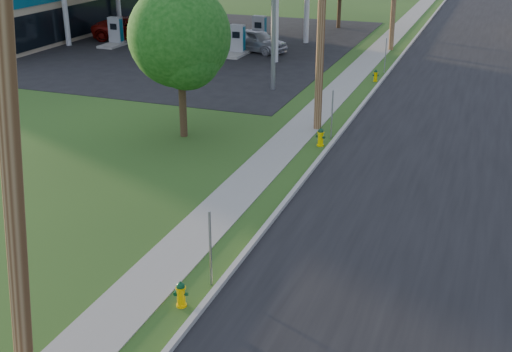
% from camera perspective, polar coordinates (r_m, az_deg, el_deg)
% --- Properties ---
extents(road, '(8.00, 120.00, 0.02)m').
position_cam_1_polar(road, '(20.09, 14.19, -3.35)').
color(road, black).
rests_on(road, ground).
extents(curb, '(0.15, 120.00, 0.15)m').
position_cam_1_polar(curb, '(20.75, 3.23, -1.59)').
color(curb, '#A4A197').
rests_on(curb, ground).
extents(sidewalk, '(1.50, 120.00, 0.03)m').
position_cam_1_polar(sidewalk, '(21.31, -1.26, -1.07)').
color(sidewalk, gray).
rests_on(sidewalk, ground).
extents(forecourt, '(26.00, 28.00, 0.02)m').
position_cam_1_polar(forecourt, '(46.57, -8.27, 11.69)').
color(forecourt, black).
rests_on(forecourt, ground).
extents(utility_pole_near, '(1.40, 0.32, 9.48)m').
position_cam_1_polar(utility_pole_near, '(10.43, -20.89, 0.06)').
color(utility_pole_near, brown).
rests_on(utility_pole_near, ground).
extents(utility_pole_mid, '(1.40, 0.32, 9.80)m').
position_cam_1_polar(utility_pole_mid, '(26.24, 5.87, 14.52)').
color(utility_pole_mid, brown).
rests_on(utility_pole_mid, ground).
extents(sign_post_near, '(0.05, 0.04, 2.00)m').
position_cam_1_polar(sign_post_near, '(15.56, -4.08, -6.50)').
color(sign_post_near, gray).
rests_on(sign_post_near, ground).
extents(sign_post_mid, '(0.05, 0.04, 2.00)m').
position_cam_1_polar(sign_post_mid, '(25.93, 6.77, 5.43)').
color(sign_post_mid, gray).
rests_on(sign_post_mid, ground).
extents(sign_post_far, '(0.05, 0.04, 2.00)m').
position_cam_1_polar(sign_post_far, '(37.55, 11.44, 10.45)').
color(sign_post_far, gray).
rests_on(sign_post_far, ground).
extents(fuel_pump_nw, '(1.20, 3.20, 1.90)m').
position_cam_1_polar(fuel_pump_nw, '(46.01, -12.33, 12.18)').
color(fuel_pump_nw, '#A4A197').
rests_on(fuel_pump_nw, ground).
extents(fuel_pump_ne, '(1.20, 3.20, 1.90)m').
position_cam_1_polar(fuel_pump_ne, '(41.91, -1.64, 11.71)').
color(fuel_pump_ne, '#A4A197').
rests_on(fuel_pump_ne, ground).
extents(fuel_pump_sw, '(1.20, 3.20, 1.90)m').
position_cam_1_polar(fuel_pump_sw, '(49.38, -9.82, 13.04)').
color(fuel_pump_sw, '#A4A197').
rests_on(fuel_pump_sw, ground).
extents(fuel_pump_se, '(1.20, 3.20, 1.90)m').
position_cam_1_polar(fuel_pump_se, '(45.58, 0.29, 12.59)').
color(fuel_pump_se, '#A4A197').
rests_on(fuel_pump_se, ground).
extents(convenience_store, '(10.40, 22.40, 4.25)m').
position_cam_1_polar(convenience_store, '(52.37, -19.38, 14.22)').
color(convenience_store, tan).
rests_on(convenience_store, ground).
extents(tree_verge, '(4.01, 4.01, 6.08)m').
position_cam_1_polar(tree_verge, '(25.42, -6.67, 11.86)').
color(tree_verge, '#392617').
rests_on(tree_verge, ground).
extents(hydrant_near, '(0.34, 0.31, 0.66)m').
position_cam_1_polar(hydrant_near, '(15.18, -6.69, -10.39)').
color(hydrant_near, '#FFC200').
rests_on(hydrant_near, ground).
extents(hydrant_mid, '(0.38, 0.34, 0.74)m').
position_cam_1_polar(hydrant_mid, '(25.22, 5.76, 3.47)').
color(hydrant_mid, '#FFDB00').
rests_on(hydrant_mid, ground).
extents(hydrant_far, '(0.34, 0.31, 0.66)m').
position_cam_1_polar(hydrant_far, '(35.65, 10.58, 8.77)').
color(hydrant_far, '#E2C100').
rests_on(hydrant_far, ground).
extents(car_red, '(6.26, 4.26, 1.59)m').
position_cam_1_polar(car_red, '(47.92, -10.84, 12.78)').
color(car_red, '#700A06').
rests_on(car_red, ground).
extents(car_silver, '(4.62, 3.09, 1.46)m').
position_cam_1_polar(car_silver, '(42.81, 0.07, 11.96)').
color(car_silver, '#B6B8BD').
rests_on(car_silver, ground).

